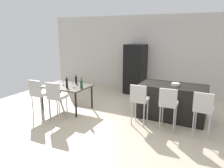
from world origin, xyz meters
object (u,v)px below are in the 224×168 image
at_px(dining_chair_far, 56,95).
at_px(wine_glass_near, 73,83).
at_px(bar_chair_left, 139,98).
at_px(wine_bottle_right, 81,84).
at_px(refrigerator, 135,69).
at_px(kitchen_island, 172,102).
at_px(bar_chair_middle, 168,102).
at_px(bar_chair_right, 203,107).
at_px(wine_glass_far, 63,80).
at_px(dining_table, 67,88).
at_px(wine_bottle_middle, 76,80).
at_px(dining_chair_near, 38,92).
at_px(fruit_bowl, 176,84).
at_px(wine_bottle_left, 67,83).

xyz_separation_m(dining_chair_far, wine_glass_near, (-0.04, 0.79, 0.17)).
bearing_deg(bar_chair_left, wine_bottle_right, 179.64).
height_order(bar_chair_left, refrigerator, refrigerator).
distance_m(kitchen_island, dining_chair_far, 3.09).
bearing_deg(refrigerator, bar_chair_middle, -55.39).
height_order(kitchen_island, bar_chair_right, bar_chair_right).
height_order(wine_glass_far, refrigerator, refrigerator).
bearing_deg(dining_chair_far, dining_table, 110.23).
bearing_deg(wine_bottle_middle, wine_glass_far, -132.60).
relative_size(dining_chair_near, fruit_bowl, 4.84).
bearing_deg(wine_bottle_left, dining_table, 130.52).
bearing_deg(wine_bottle_right, dining_table, 172.77).
distance_m(dining_chair_far, wine_glass_far, 1.04).
distance_m(kitchen_island, bar_chair_left, 1.08).
height_order(bar_chair_left, bar_chair_middle, same).
relative_size(bar_chair_left, fruit_bowl, 4.84).
xyz_separation_m(dining_table, refrigerator, (1.17, 2.61, 0.25)).
xyz_separation_m(wine_bottle_right, refrigerator, (0.58, 2.69, 0.06)).
bearing_deg(wine_bottle_left, dining_chair_far, -75.49).
relative_size(bar_chair_right, fruit_bowl, 4.84).
bearing_deg(bar_chair_middle, wine_bottle_middle, 171.36).
xyz_separation_m(bar_chair_middle, dining_table, (-3.03, 0.09, -0.02)).
bearing_deg(wine_glass_far, wine_bottle_middle, 47.40).
xyz_separation_m(kitchen_island, bar_chair_middle, (0.07, -0.84, 0.24)).
bearing_deg(refrigerator, bar_chair_right, -45.88).
xyz_separation_m(bar_chair_left, bar_chair_middle, (0.72, 0.00, 0.00)).
distance_m(dining_chair_near, refrigerator, 3.75).
bearing_deg(dining_table, wine_bottle_right, -7.23).
distance_m(kitchen_island, wine_bottle_left, 2.99).
xyz_separation_m(dining_chair_far, fruit_bowl, (2.71, 1.54, 0.26)).
distance_m(bar_chair_right, dining_chair_far, 3.56).
distance_m(wine_bottle_left, fruit_bowl, 3.02).
xyz_separation_m(dining_chair_near, wine_glass_far, (0.11, 0.90, 0.17)).
height_order(bar_chair_left, wine_bottle_middle, bar_chair_left).
xyz_separation_m(wine_bottle_middle, fruit_bowl, (2.94, 0.35, 0.10)).
bearing_deg(dining_chair_far, wine_bottle_right, 69.64).
bearing_deg(bar_chair_right, wine_bottle_left, -178.94).
height_order(dining_chair_near, fruit_bowl, dining_chair_near).
height_order(bar_chair_right, fruit_bowl, bar_chair_right).
relative_size(dining_table, dining_chair_near, 1.28).
height_order(kitchen_island, dining_chair_far, dining_chair_far).
xyz_separation_m(bar_chair_left, dining_chair_near, (-2.62, -0.74, 0.00)).
bearing_deg(wine_bottle_left, wine_glass_far, 145.31).
relative_size(bar_chair_left, bar_chair_right, 1.00).
xyz_separation_m(bar_chair_middle, dining_chair_near, (-3.33, -0.74, 0.00)).
distance_m(dining_table, wine_glass_far, 0.28).
bearing_deg(fruit_bowl, wine_glass_near, -164.76).
bearing_deg(bar_chair_left, wine_glass_near, 178.62).
xyz_separation_m(bar_chair_left, wine_bottle_left, (-2.18, -0.07, 0.17)).
height_order(wine_bottle_middle, fruit_bowl, wine_bottle_middle).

